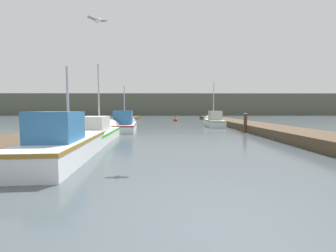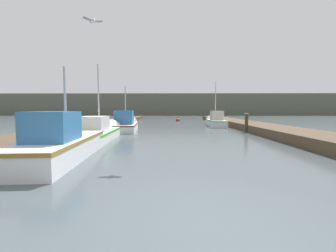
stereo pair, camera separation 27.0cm
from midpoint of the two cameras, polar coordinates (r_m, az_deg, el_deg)
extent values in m
plane|color=#424C51|center=(3.59, 8.34, -23.18)|extent=(200.00, 200.00, 0.00)
cube|color=#4C3D2B|center=(20.12, -17.79, 0.07)|extent=(2.67, 40.00, 0.52)
cube|color=#4C3D2B|center=(20.44, 19.64, 0.09)|extent=(2.67, 40.00, 0.52)
cube|color=#565B4C|center=(70.01, -0.01, 5.37)|extent=(120.00, 16.00, 6.07)
cube|color=silver|center=(8.23, -25.52, -5.27)|extent=(1.96, 5.27, 0.70)
cube|color=olive|center=(8.19, -25.58, -3.27)|extent=(1.99, 5.30, 0.10)
cone|color=silver|center=(11.13, -19.98, -2.73)|extent=(1.54, 1.09, 1.47)
cube|color=#2D6699|center=(7.55, -27.42, -0.09)|extent=(1.35, 1.68, 0.89)
cylinder|color=#B2B2B7|center=(8.50, -24.93, 5.55)|extent=(0.08, 0.08, 2.41)
cube|color=silver|center=(12.58, -17.96, -2.33)|extent=(1.81, 5.12, 0.52)
cube|color=green|center=(12.55, -17.98, -1.44)|extent=(1.85, 5.15, 0.10)
cone|color=silver|center=(15.48, -15.26, -1.08)|extent=(1.50, 1.03, 1.45)
cube|color=silver|center=(11.91, -18.77, 0.44)|extent=(1.28, 1.90, 0.79)
cylinder|color=#B2B2B7|center=(12.88, -17.76, 6.93)|extent=(0.08, 0.08, 3.57)
cube|color=silver|center=(17.67, -11.48, -0.30)|extent=(2.11, 4.87, 0.56)
cube|color=maroon|center=(17.65, -11.50, 0.41)|extent=(2.14, 4.90, 0.10)
cone|color=silver|center=(20.48, -10.68, 0.32)|extent=(1.68, 1.07, 1.60)
cube|color=#2D6699|center=(17.04, -11.73, 2.16)|extent=(1.46, 1.94, 1.00)
cylinder|color=#B2B2B7|center=(17.97, -11.45, 5.28)|extent=(0.08, 0.08, 2.89)
cube|color=silver|center=(22.76, 11.24, 0.78)|extent=(1.69, 5.11, 0.62)
cube|color=green|center=(22.75, 11.25, 1.42)|extent=(1.72, 5.14, 0.10)
cone|color=silver|center=(25.72, 10.25, 1.18)|extent=(1.40, 1.02, 1.35)
cube|color=#B2AD9E|center=(22.11, 11.51, 2.64)|extent=(1.20, 1.65, 0.88)
cylinder|color=#B2B2B7|center=(23.11, 11.18, 6.32)|extent=(0.08, 0.08, 3.80)
cylinder|color=#473523|center=(13.88, -20.55, -0.78)|extent=(0.32, 0.32, 1.01)
cylinder|color=silver|center=(13.85, -20.60, 1.38)|extent=(0.36, 0.36, 0.04)
cylinder|color=#473523|center=(17.25, 18.63, 0.73)|extent=(0.24, 0.24, 1.33)
cylinder|color=silver|center=(17.22, 18.68, 3.01)|extent=(0.28, 0.28, 0.04)
sphere|color=red|center=(31.60, 1.67, 1.52)|extent=(0.56, 0.56, 0.56)
cylinder|color=black|center=(31.58, 1.68, 2.47)|extent=(0.06, 0.06, 0.50)
ellipsoid|color=white|center=(7.38, -18.60, 24.05)|extent=(0.28, 0.31, 0.12)
cube|color=gray|center=(7.43, -17.50, 24.10)|extent=(0.29, 0.26, 0.07)
cube|color=gray|center=(7.34, -19.72, 24.28)|extent=(0.29, 0.26, 0.07)
camera|label=1|loc=(0.14, -90.55, -0.04)|focal=24.00mm
camera|label=2|loc=(0.14, 89.45, 0.04)|focal=24.00mm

